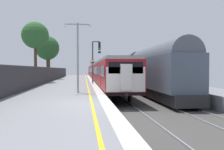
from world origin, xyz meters
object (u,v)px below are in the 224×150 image
at_px(signal_gantry, 95,57).
at_px(commuter_train_at_platform, 98,72).
at_px(platform_lamp_mid, 78,51).
at_px(freight_train_adjacent_track, 140,69).
at_px(background_tree_left, 49,49).
at_px(background_tree_right, 36,36).
at_px(speed_limit_sign, 93,69).
at_px(background_tree_centre, 47,49).

bearing_deg(signal_gantry, commuter_train_at_platform, 85.24).
height_order(signal_gantry, platform_lamp_mid, signal_gantry).
distance_m(freight_train_adjacent_track, signal_gantry, 5.78).
height_order(freight_train_adjacent_track, background_tree_left, background_tree_left).
distance_m(freight_train_adjacent_track, background_tree_right, 14.30).
xyz_separation_m(signal_gantry, background_tree_left, (-8.48, 19.51, 2.65)).
height_order(signal_gantry, background_tree_left, background_tree_left).
distance_m(commuter_train_at_platform, freight_train_adjacent_track, 19.17).
distance_m(speed_limit_sign, background_tree_centre, 17.99).
distance_m(freight_train_adjacent_track, background_tree_centre, 19.67).
xyz_separation_m(commuter_train_at_platform, freight_train_adjacent_track, (4.00, -18.74, 0.43)).
relative_size(commuter_train_at_platform, background_tree_right, 7.86).
bearing_deg(platform_lamp_mid, signal_gantry, 81.23).
bearing_deg(background_tree_right, background_tree_left, 92.92).
bearing_deg(background_tree_right, commuter_train_at_platform, 58.89).
xyz_separation_m(freight_train_adjacent_track, signal_gantry, (-5.49, 0.95, 1.55)).
bearing_deg(background_tree_centre, speed_limit_sign, -65.14).
xyz_separation_m(platform_lamp_mid, background_tree_right, (-5.83, 14.30, 3.04)).
distance_m(freight_train_adjacent_track, background_tree_left, 25.12).
xyz_separation_m(platform_lamp_mid, background_tree_left, (-6.69, 31.10, 2.86)).
relative_size(signal_gantry, background_tree_left, 0.66).
height_order(commuter_train_at_platform, platform_lamp_mid, platform_lamp_mid).
bearing_deg(commuter_train_at_platform, platform_lamp_mid, -96.35).
bearing_deg(freight_train_adjacent_track, background_tree_left, 124.32).
relative_size(commuter_train_at_platform, platform_lamp_mid, 12.30).
bearing_deg(signal_gantry, speed_limit_sign, -97.24).
distance_m(commuter_train_at_platform, platform_lamp_mid, 29.62).
height_order(commuter_train_at_platform, background_tree_right, background_tree_right).
bearing_deg(platform_lamp_mid, background_tree_left, 102.14).
xyz_separation_m(freight_train_adjacent_track, platform_lamp_mid, (-7.27, -10.64, 1.34)).
bearing_deg(signal_gantry, freight_train_adjacent_track, -9.80).
distance_m(commuter_train_at_platform, speed_limit_sign, 20.75).
bearing_deg(signal_gantry, platform_lamp_mid, -98.77).
bearing_deg(speed_limit_sign, background_tree_right, 142.43).
bearing_deg(signal_gantry, background_tree_left, 113.49).
relative_size(freight_train_adjacent_track, platform_lamp_mid, 5.46).
relative_size(commuter_train_at_platform, background_tree_centre, 8.22).
relative_size(speed_limit_sign, platform_lamp_mid, 0.54).
bearing_deg(background_tree_left, freight_train_adjacent_track, -55.68).
distance_m(commuter_train_at_platform, background_tree_left, 11.12).
bearing_deg(background_tree_left, speed_limit_sign, -70.07).
xyz_separation_m(speed_limit_sign, platform_lamp_mid, (-1.42, -8.72, 1.28)).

